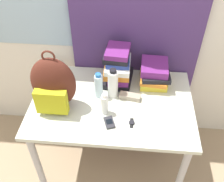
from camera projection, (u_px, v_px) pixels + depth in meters
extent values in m
cube|color=silver|center=(118.00, 4.00, 1.85)|extent=(6.00, 0.05, 2.50)
cube|color=#4C336B|center=(138.00, 8.00, 1.80)|extent=(0.97, 0.04, 2.50)
cube|color=beige|center=(112.00, 103.00, 1.87)|extent=(1.14, 0.76, 0.03)
cylinder|color=#B2B2B7|center=(38.00, 165.00, 1.91)|extent=(0.05, 0.05, 0.70)
cylinder|color=#B2B2B7|center=(181.00, 177.00, 1.85)|extent=(0.05, 0.05, 0.70)
cylinder|color=#B2B2B7|center=(59.00, 103.00, 2.39)|extent=(0.05, 0.05, 0.70)
cylinder|color=#B2B2B7|center=(173.00, 110.00, 2.32)|extent=(0.05, 0.05, 0.70)
ellipsoid|color=#512319|center=(53.00, 83.00, 1.71)|extent=(0.30, 0.16, 0.39)
cube|color=#B2AD19|center=(51.00, 102.00, 1.69)|extent=(0.21, 0.06, 0.17)
torus|color=#512319|center=(48.00, 57.00, 1.57)|extent=(0.09, 0.01, 0.09)
cube|color=black|center=(118.00, 78.00, 2.02)|extent=(0.23, 0.28, 0.04)
cube|color=#6B2370|center=(118.00, 74.00, 1.98)|extent=(0.17, 0.26, 0.04)
cube|color=orange|center=(117.00, 69.00, 1.95)|extent=(0.19, 0.23, 0.06)
cube|color=silver|center=(118.00, 64.00, 1.91)|extent=(0.18, 0.26, 0.04)
cube|color=navy|center=(118.00, 59.00, 1.90)|extent=(0.17, 0.21, 0.03)
cube|color=black|center=(117.00, 55.00, 1.88)|extent=(0.19, 0.22, 0.04)
cube|color=#6B2370|center=(118.00, 51.00, 1.85)|extent=(0.18, 0.22, 0.04)
cube|color=yellow|center=(153.00, 80.00, 1.99)|extent=(0.20, 0.22, 0.06)
cube|color=orange|center=(154.00, 76.00, 1.95)|extent=(0.21, 0.25, 0.03)
cube|color=black|center=(155.00, 73.00, 1.93)|extent=(0.22, 0.24, 0.03)
cube|color=#6B2370|center=(154.00, 67.00, 1.91)|extent=(0.20, 0.23, 0.06)
cylinder|color=silver|center=(99.00, 86.00, 1.84)|extent=(0.06, 0.06, 0.18)
cylinder|color=#286BB7|center=(98.00, 75.00, 1.77)|extent=(0.04, 0.04, 0.02)
cylinder|color=white|center=(112.00, 84.00, 1.84)|extent=(0.07, 0.07, 0.21)
cylinder|color=black|center=(112.00, 71.00, 1.76)|extent=(0.05, 0.05, 0.02)
cylinder|color=white|center=(105.00, 105.00, 1.73)|extent=(0.05, 0.05, 0.14)
cylinder|color=white|center=(104.00, 96.00, 1.68)|extent=(0.03, 0.03, 0.02)
cube|color=#2D2D33|center=(109.00, 122.00, 1.70)|extent=(0.09, 0.11, 0.02)
cube|color=black|center=(109.00, 122.00, 1.70)|extent=(0.05, 0.05, 0.00)
cube|color=gray|center=(130.00, 96.00, 1.87)|extent=(0.16, 0.08, 0.04)
cube|color=black|center=(132.00, 123.00, 1.71)|extent=(0.02, 0.08, 0.00)
cylinder|color=#232328|center=(132.00, 123.00, 1.71)|extent=(0.04, 0.04, 0.01)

